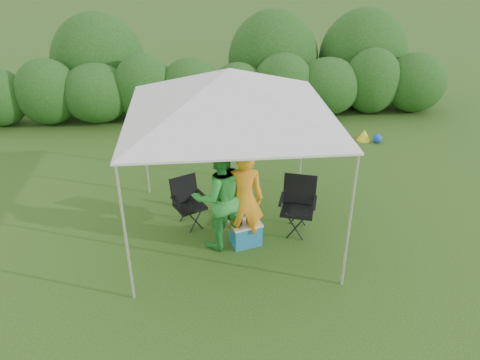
{
  "coord_description": "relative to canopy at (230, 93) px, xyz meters",
  "views": [
    {
      "loc": [
        -0.5,
        -6.14,
        4.6
      ],
      "look_at": [
        0.14,
        0.4,
        1.05
      ],
      "focal_mm": 35.0,
      "sensor_mm": 36.0,
      "label": 1
    }
  ],
  "objects": [
    {
      "name": "ground",
      "position": [
        0.0,
        -0.5,
        -2.46
      ],
      "size": [
        70.0,
        70.0,
        0.0
      ],
      "primitive_type": "plane",
      "color": "#355C1C"
    },
    {
      "name": "hedge",
      "position": [
        0.16,
        5.5,
        -1.64
      ],
      "size": [
        12.74,
        1.53,
        1.8
      ],
      "color": "#24541A",
      "rests_on": "ground"
    },
    {
      "name": "canopy",
      "position": [
        0.0,
        0.0,
        0.0
      ],
      "size": [
        3.1,
        3.1,
        2.83
      ],
      "color": "silver",
      "rests_on": "ground"
    },
    {
      "name": "chair_right",
      "position": [
        1.13,
        -0.02,
        -1.91
      ],
      "size": [
        0.71,
        0.68,
        0.97
      ],
      "rotation": [
        0.0,
        0.0,
        -0.31
      ],
      "color": "black",
      "rests_on": "ground"
    },
    {
      "name": "chair_left",
      "position": [
        -0.73,
        0.34,
        -1.97
      ],
      "size": [
        0.66,
        0.64,
        0.86
      ],
      "rotation": [
        0.0,
        0.0,
        0.45
      ],
      "color": "black",
      "rests_on": "ground"
    },
    {
      "name": "man",
      "position": [
        0.17,
        -0.4,
        -1.59
      ],
      "size": [
        0.65,
        0.45,
        1.73
      ],
      "primitive_type": "imported",
      "rotation": [
        0.0,
        0.0,
        3.09
      ],
      "color": "orange",
      "rests_on": "ground"
    },
    {
      "name": "woman",
      "position": [
        -0.21,
        -0.34,
        -1.55
      ],
      "size": [
        1.03,
        0.9,
        1.82
      ],
      "primitive_type": "imported",
      "rotation": [
        0.0,
        0.0,
        3.41
      ],
      "color": "green",
      "rests_on": "ground"
    },
    {
      "name": "cooler",
      "position": [
        0.2,
        -0.37,
        -2.26
      ],
      "size": [
        0.56,
        0.47,
        0.41
      ],
      "rotation": [
        0.0,
        0.0,
        0.27
      ],
      "color": "teal",
      "rests_on": "ground"
    },
    {
      "name": "bottle",
      "position": [
        0.26,
        -0.41,
        -1.93
      ],
      "size": [
        0.07,
        0.07,
        0.25
      ],
      "primitive_type": "cylinder",
      "color": "#592D0C",
      "rests_on": "cooler"
    },
    {
      "name": "lawn_toy",
      "position": [
        3.62,
        3.55,
        -2.33
      ],
      "size": [
        0.55,
        0.46,
        0.27
      ],
      "color": "#FFF31A",
      "rests_on": "ground"
    }
  ]
}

